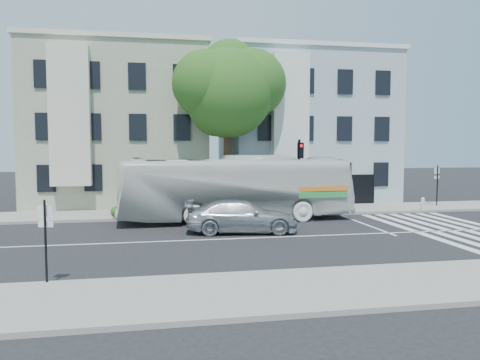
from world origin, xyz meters
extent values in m
plane|color=black|center=(0.00, 0.00, 0.00)|extent=(120.00, 120.00, 0.00)
cube|color=gray|center=(0.00, 8.00, 0.07)|extent=(80.00, 4.00, 0.15)
cube|color=gray|center=(0.00, -8.00, 0.07)|extent=(80.00, 4.00, 0.15)
cube|color=gray|center=(-7.00, 15.00, 5.50)|extent=(12.00, 10.00, 11.00)
cube|color=#A4B6C3|center=(7.00, 15.00, 5.50)|extent=(12.00, 10.00, 11.00)
cylinder|color=#2D2116|center=(0.00, 8.50, 2.60)|extent=(0.56, 0.56, 5.20)
sphere|color=#1D3F14|center=(0.00, 8.50, 7.50)|extent=(5.60, 5.60, 5.60)
sphere|color=#1D3F14|center=(1.60, 8.90, 8.20)|extent=(4.40, 4.40, 4.40)
sphere|color=#1D3F14|center=(-1.40, 8.20, 8.00)|extent=(4.20, 4.20, 4.20)
sphere|color=#1D3F14|center=(0.30, 9.70, 9.20)|extent=(3.80, 3.80, 3.80)
sphere|color=#1D3F14|center=(-0.60, 9.10, 6.50)|extent=(3.40, 3.40, 3.40)
imported|color=silver|center=(-0.10, 5.20, 1.84)|extent=(3.79, 13.37, 3.68)
imported|color=silver|center=(-0.46, 1.50, 0.79)|extent=(2.86, 5.68, 1.58)
cylinder|color=black|center=(3.90, 6.05, 2.30)|extent=(0.15, 0.15, 4.60)
cube|color=black|center=(3.90, 5.80, 3.94)|extent=(0.36, 0.32, 0.93)
sphere|color=red|center=(3.90, 5.67, 4.22)|extent=(0.18, 0.18, 0.18)
cylinder|color=white|center=(3.90, 5.90, 2.85)|extent=(0.47, 0.17, 0.48)
cylinder|color=beige|center=(12.24, 6.30, 0.47)|extent=(0.26, 0.26, 0.64)
sphere|color=beige|center=(12.24, 6.30, 0.82)|extent=(0.23, 0.23, 0.23)
cylinder|color=beige|center=(12.24, 6.30, 0.56)|extent=(0.45, 0.24, 0.15)
cylinder|color=black|center=(-7.87, -6.10, 1.39)|extent=(0.07, 0.07, 2.48)
cube|color=white|center=(-7.87, -6.00, 2.28)|extent=(0.45, 0.11, 0.35)
cube|color=white|center=(-7.87, -6.00, 1.88)|extent=(0.45, 0.11, 0.18)
cylinder|color=black|center=(14.34, 7.99, 1.52)|extent=(0.08, 0.08, 2.74)
cube|color=white|center=(14.34, 8.09, 2.51)|extent=(0.48, 0.21, 0.38)
cube|color=white|center=(14.34, 8.09, 2.07)|extent=(0.48, 0.21, 0.20)
camera|label=1|loc=(-4.70, -20.68, 4.23)|focal=35.00mm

